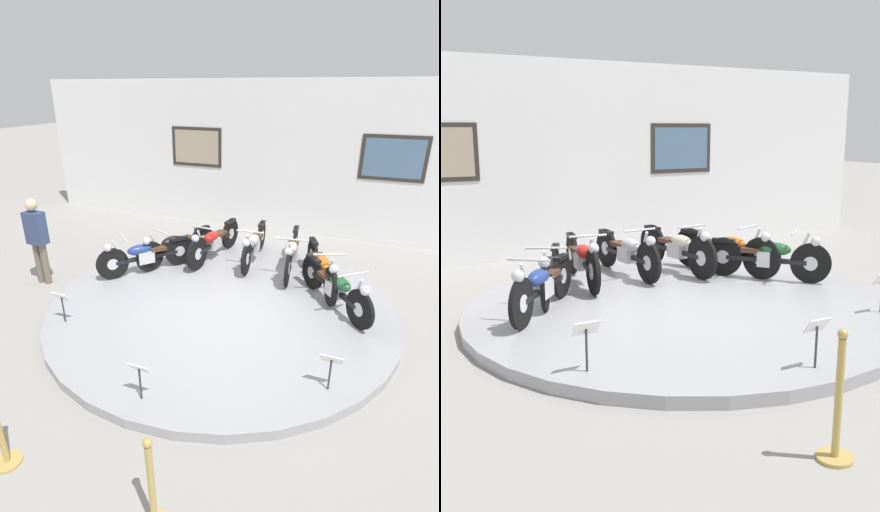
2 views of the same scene
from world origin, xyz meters
The scene contains 13 objects.
ground_plane centered at (0.00, 0.00, 0.00)m, with size 60.00×60.00×0.00m, color gray.
display_platform centered at (0.00, 0.00, 0.07)m, with size 5.72×5.72×0.14m, color #99999E.
back_wall centered at (0.00, 4.31, 1.84)m, with size 14.00×0.22×3.67m.
motorcycle_blue centered at (-1.79, 0.48, 0.51)m, with size 1.28×1.55×0.78m.
motorcycle_black centered at (-1.46, 1.13, 0.51)m, with size 0.85×1.81×0.78m.
motorcycle_red centered at (-0.82, 1.59, 0.53)m, with size 0.54×2.00×0.81m.
motorcycle_silver centered at (0.00, 1.76, 0.52)m, with size 0.54×1.99×0.80m.
motorcycle_cream centered at (0.82, 1.60, 0.54)m, with size 0.54×2.02×0.81m.
motorcycle_orange centered at (1.46, 1.13, 0.53)m, with size 0.82×1.87×0.80m.
motorcycle_green centered at (1.79, 0.48, 0.51)m, with size 1.32×1.53×0.78m.
info_placard_front_left centered at (-1.99, -1.54, 0.51)m, with size 0.26×0.11×0.51m.
info_placard_front_centre centered at (0.00, -2.51, 0.51)m, with size 0.26×0.11×0.51m.
stanchion_post_left_of_entry centered at (-0.85, -3.66, 0.34)m, with size 0.28×0.28×1.02m.
Camera 2 is at (-3.92, -6.61, 2.42)m, focal length 42.00 mm.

